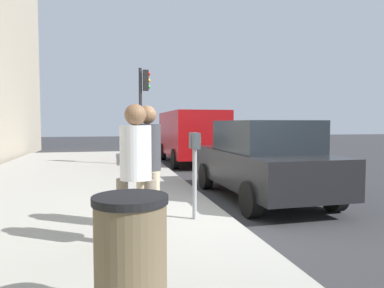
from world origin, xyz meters
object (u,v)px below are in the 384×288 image
pedestrian_bystander (136,163)px  parked_sedan_near (262,160)px  trash_bin (131,260)px  pedestrian_at_meter (147,156)px  traffic_signal (143,100)px  parking_meter (195,157)px  parked_van_far (191,134)px

pedestrian_bystander → parked_sedan_near: size_ratio=0.41×
trash_bin → pedestrian_bystander: bearing=-5.5°
pedestrian_at_meter → traffic_signal: 8.22m
pedestrian_bystander → trash_bin: (-1.73, 0.17, -0.56)m
pedestrian_bystander → pedestrian_at_meter: bearing=15.5°
pedestrian_at_meter → traffic_signal: bearing=61.2°
parking_meter → traffic_signal: (7.76, 0.10, 1.41)m
pedestrian_bystander → trash_bin: size_ratio=1.79×
traffic_signal → parking_meter: bearing=-179.3°
parked_sedan_near → parked_van_far: bearing=0.0°
pedestrian_bystander → trash_bin: pedestrian_bystander is taller
parked_sedan_near → parking_meter: bearing=132.0°
parking_meter → traffic_signal: size_ratio=0.39×
pedestrian_at_meter → parking_meter: bearing=-1.7°
parking_meter → pedestrian_at_meter: (-0.32, 0.80, 0.07)m
parked_sedan_near → parked_van_far: 7.16m
parking_meter → pedestrian_bystander: (-1.08, 1.02, 0.06)m
pedestrian_at_meter → pedestrian_bystander: bearing=-130.4°
pedestrian_bystander → parking_meter: bearing=-11.3°
pedestrian_bystander → traffic_signal: traffic_signal is taller
parking_meter → trash_bin: bearing=157.0°
parking_meter → parked_sedan_near: size_ratio=0.32×
pedestrian_at_meter → trash_bin: (-2.48, 0.39, -0.58)m
parked_sedan_near → trash_bin: (-4.60, 3.18, -0.24)m
parking_meter → parked_sedan_near: 2.69m
pedestrian_bystander → trash_bin: bearing=-153.4°
parked_van_far → traffic_signal: 2.74m
pedestrian_at_meter → parked_van_far: 9.68m
pedestrian_bystander → parked_sedan_near: (2.88, -3.01, -0.33)m
traffic_signal → pedestrian_bystander: bearing=174.0°
parking_meter → pedestrian_at_meter: 0.86m
parked_van_far → pedestrian_at_meter: bearing=163.3°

